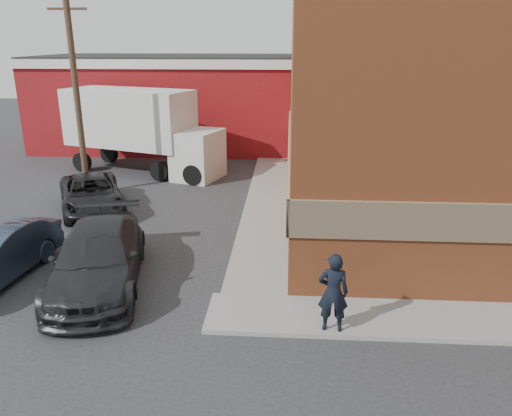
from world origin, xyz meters
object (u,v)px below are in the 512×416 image
(brick_building, at_px, (468,89))
(box_truck, at_px, (143,126))
(man, at_px, (333,292))
(warehouse, at_px, (173,101))
(suv_b, at_px, (98,258))
(suv_a, at_px, (91,194))
(utility_pole, at_px, (75,85))

(brick_building, bearing_deg, box_truck, 165.02)
(man, relative_size, box_truck, 0.22)
(warehouse, bearing_deg, man, -68.41)
(warehouse, distance_m, box_truck, 7.16)
(warehouse, distance_m, suv_b, 19.73)
(warehouse, xyz_separation_m, suv_a, (-0.39, -13.25, -2.12))
(suv_a, bearing_deg, suv_b, -92.55)
(warehouse, height_order, suv_b, warehouse)
(man, bearing_deg, suv_b, -15.02)
(warehouse, relative_size, man, 8.47)
(warehouse, bearing_deg, suv_a, -91.67)
(suv_a, distance_m, box_truck, 6.36)
(man, bearing_deg, brick_building, -116.48)
(suv_a, xyz_separation_m, box_truck, (0.49, 6.10, 1.72))
(utility_pole, xyz_separation_m, suv_a, (1.11, -2.25, -4.06))
(brick_building, height_order, box_truck, brick_building)
(brick_building, relative_size, utility_pole, 2.03)
(brick_building, distance_m, box_truck, 15.07)
(utility_pole, bearing_deg, suv_a, -63.71)
(suv_b, distance_m, box_truck, 12.63)
(suv_b, bearing_deg, warehouse, 84.50)
(suv_b, bearing_deg, brick_building, 22.68)
(man, height_order, suv_a, man)
(utility_pole, distance_m, man, 15.01)
(suv_a, bearing_deg, man, -68.24)
(utility_pole, height_order, suv_b, utility_pole)
(brick_building, height_order, warehouse, brick_building)
(suv_a, height_order, box_truck, box_truck)
(utility_pole, relative_size, suv_a, 1.81)
(warehouse, distance_m, man, 23.24)
(warehouse, relative_size, box_truck, 1.85)
(suv_a, bearing_deg, box_truck, 60.12)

